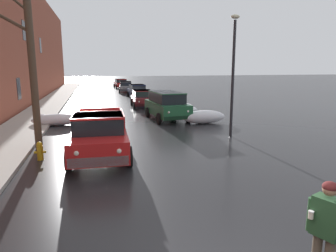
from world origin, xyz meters
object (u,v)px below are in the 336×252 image
(bare_tree_second_along_sidewalk, at_px, (30,55))
(sedan_grey_queued_behind_truck, at_px, (126,87))
(suv_green_parked_kerbside_close, at_px, (167,105))
(sedan_red_at_far_intersection, at_px, (121,83))
(street_lamp_post, at_px, (233,70))
(fire_hydrant, at_px, (40,151))
(sedan_darkblue_parked_far_down_block, at_px, (138,91))
(pickup_truck_red_approaching_near_lane, at_px, (99,134))
(pedestrian_with_coffee, at_px, (326,226))
(sedan_maroon_parked_kerbside_mid, at_px, (143,98))

(bare_tree_second_along_sidewalk, xyz_separation_m, sedan_grey_queued_behind_truck, (6.42, 27.38, -3.15))
(suv_green_parked_kerbside_close, relative_size, sedan_red_at_far_intersection, 1.08)
(street_lamp_post, bearing_deg, sedan_red_at_far_intersection, 94.20)
(street_lamp_post, bearing_deg, fire_hydrant, -167.38)
(suv_green_parked_kerbside_close, distance_m, sedan_red_at_far_intersection, 28.77)
(sedan_darkblue_parked_far_down_block, height_order, fire_hydrant, sedan_darkblue_parked_far_down_block)
(sedan_darkblue_parked_far_down_block, bearing_deg, pickup_truck_red_approaching_near_lane, -101.54)
(sedan_darkblue_parked_far_down_block, distance_m, street_lamp_post, 20.27)
(sedan_darkblue_parked_far_down_block, bearing_deg, sedan_grey_queued_behind_truck, 94.94)
(bare_tree_second_along_sidewalk, bearing_deg, fire_hydrant, -78.08)
(bare_tree_second_along_sidewalk, relative_size, sedan_red_at_far_intersection, 1.83)
(suv_green_parked_kerbside_close, relative_size, pedestrian_with_coffee, 2.60)
(sedan_darkblue_parked_far_down_block, distance_m, pedestrian_with_coffee, 30.12)
(bare_tree_second_along_sidewalk, bearing_deg, suv_green_parked_kerbside_close, 40.21)
(sedan_darkblue_parked_far_down_block, bearing_deg, pedestrian_with_coffee, -92.24)
(pickup_truck_red_approaching_near_lane, relative_size, sedan_red_at_far_intersection, 1.22)
(bare_tree_second_along_sidewalk, relative_size, street_lamp_post, 1.33)
(sedan_grey_queued_behind_truck, xyz_separation_m, fire_hydrant, (-6.08, -28.97, -0.39))
(pickup_truck_red_approaching_near_lane, height_order, suv_green_parked_kerbside_close, suv_green_parked_kerbside_close)
(sedan_maroon_parked_kerbside_mid, bearing_deg, bare_tree_second_along_sidewalk, -117.09)
(pickup_truck_red_approaching_near_lane, bearing_deg, suv_green_parked_kerbside_close, 59.57)
(sedan_grey_queued_behind_truck, distance_m, sedan_red_at_far_intersection, 7.25)
(bare_tree_second_along_sidewalk, relative_size, sedan_darkblue_parked_far_down_block, 1.79)
(sedan_darkblue_parked_far_down_block, distance_m, sedan_red_at_far_intersection, 14.28)
(bare_tree_second_along_sidewalk, distance_m, sedan_grey_queued_behind_truck, 28.30)
(pedestrian_with_coffee, height_order, street_lamp_post, street_lamp_post)
(suv_green_parked_kerbside_close, xyz_separation_m, sedan_darkblue_parked_far_down_block, (0.08, 14.50, -0.24))
(suv_green_parked_kerbside_close, height_order, sedan_grey_queued_behind_truck, suv_green_parked_kerbside_close)
(pickup_truck_red_approaching_near_lane, relative_size, fire_hydrant, 7.31)
(sedan_grey_queued_behind_truck, bearing_deg, sedan_maroon_parked_kerbside_mid, -90.15)
(bare_tree_second_along_sidewalk, relative_size, pickup_truck_red_approaching_near_lane, 1.49)
(sedan_maroon_parked_kerbside_mid, relative_size, pedestrian_with_coffee, 2.30)
(pickup_truck_red_approaching_near_lane, bearing_deg, street_lamp_post, 17.32)
(sedan_red_at_far_intersection, xyz_separation_m, street_lamp_post, (2.52, -34.29, 2.51))
(suv_green_parked_kerbside_close, xyz_separation_m, sedan_grey_queued_behind_truck, (-0.53, 21.51, -0.24))
(pickup_truck_red_approaching_near_lane, distance_m, suv_green_parked_kerbside_close, 8.72)
(suv_green_parked_kerbside_close, relative_size, street_lamp_post, 0.79)
(sedan_red_at_far_intersection, bearing_deg, street_lamp_post, -85.80)
(sedan_darkblue_parked_far_down_block, bearing_deg, street_lamp_post, -84.59)
(suv_green_parked_kerbside_close, distance_m, sedan_maroon_parked_kerbside_mid, 6.63)
(sedan_red_at_far_intersection, height_order, street_lamp_post, street_lamp_post)
(suv_green_parked_kerbside_close, bearing_deg, sedan_darkblue_parked_far_down_block, 89.69)
(sedan_grey_queued_behind_truck, bearing_deg, bare_tree_second_along_sidewalk, -103.19)
(bare_tree_second_along_sidewalk, distance_m, pedestrian_with_coffee, 11.71)
(sedan_darkblue_parked_far_down_block, xyz_separation_m, street_lamp_post, (1.90, -20.03, 2.51))
(fire_hydrant, distance_m, street_lamp_post, 9.26)
(pedestrian_with_coffee, xyz_separation_m, fire_hydrant, (-5.51, 8.15, -0.68))
(suv_green_parked_kerbside_close, height_order, street_lamp_post, street_lamp_post)
(sedan_maroon_parked_kerbside_mid, bearing_deg, sedan_grey_queued_behind_truck, 89.85)
(suv_green_parked_kerbside_close, relative_size, sedan_grey_queued_behind_truck, 1.10)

